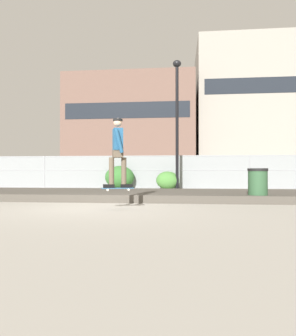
# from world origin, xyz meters

# --- Properties ---
(ground_plane) EXTENTS (120.00, 120.00, 0.00)m
(ground_plane) POSITION_xyz_m (0.00, 0.00, 0.00)
(ground_plane) COLOR #9E998E
(gravel_berm) EXTENTS (15.31, 3.93, 0.24)m
(gravel_berm) POSITION_xyz_m (0.00, 3.17, 0.12)
(gravel_berm) COLOR #4C473F
(gravel_berm) RESTS_ON ground_plane
(skateboard) EXTENTS (0.82, 0.45, 0.07)m
(skateboard) POSITION_xyz_m (0.55, -0.27, 0.52)
(skateboard) COLOR #2D608C
(skater) EXTENTS (0.71, 0.62, 1.73)m
(skater) POSITION_xyz_m (0.55, -0.27, 1.51)
(skater) COLOR black
(skater) RESTS_ON skateboard
(chain_fence) EXTENTS (19.60, 0.06, 1.85)m
(chain_fence) POSITION_xyz_m (0.00, 9.89, 0.93)
(chain_fence) COLOR gray
(chain_fence) RESTS_ON ground_plane
(street_lamp) EXTENTS (0.44, 0.44, 6.80)m
(street_lamp) POSITION_xyz_m (1.90, 8.71, 4.23)
(street_lamp) COLOR black
(street_lamp) RESTS_ON ground_plane
(parked_car_near) EXTENTS (4.53, 2.21, 1.66)m
(parked_car_near) POSITION_xyz_m (-3.68, 12.21, 0.84)
(parked_car_near) COLOR navy
(parked_car_near) RESTS_ON ground_plane
(parked_car_mid) EXTENTS (4.46, 2.06, 1.66)m
(parked_car_mid) POSITION_xyz_m (2.86, 12.11, 0.84)
(parked_car_mid) COLOR #474C54
(parked_car_mid) RESTS_ON ground_plane
(library_building) EXTENTS (21.23, 12.50, 16.86)m
(library_building) POSITION_xyz_m (-6.34, 46.78, 8.43)
(library_building) COLOR brown
(library_building) RESTS_ON ground_plane
(office_block) EXTENTS (22.54, 15.78, 23.29)m
(office_block) POSITION_xyz_m (16.14, 51.02, 11.65)
(office_block) COLOR gray
(office_block) RESTS_ON ground_plane
(shrub_left) EXTENTS (1.63, 1.34, 1.26)m
(shrub_left) POSITION_xyz_m (-1.31, 9.49, 0.63)
(shrub_left) COLOR #336B2D
(shrub_left) RESTS_ON ground_plane
(shrub_center) EXTENTS (1.23, 1.01, 0.95)m
(shrub_center) POSITION_xyz_m (1.40, 8.95, 0.47)
(shrub_center) COLOR #477F38
(shrub_center) RESTS_ON ground_plane
(trash_bin) EXTENTS (0.59, 0.59, 1.03)m
(trash_bin) POSITION_xyz_m (4.38, 1.68, 0.52)
(trash_bin) COLOR #2D5133
(trash_bin) RESTS_ON ground_plane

